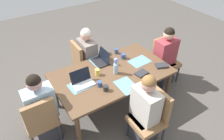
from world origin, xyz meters
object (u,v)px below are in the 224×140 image
Objects in this scene: person_far_left_far at (144,113)px; coffee_mug_near_left at (116,51)px; coffee_mug_centre_left at (106,88)px; coffee_mug_far_left at (100,84)px; person_head_left_right_near at (164,60)px; person_head_right_left_mid at (43,112)px; book_red_cover at (141,73)px; coffee_mug_centre_right at (123,56)px; laptop_near_left_near at (101,60)px; flower_vase at (116,66)px; person_near_left_near at (88,60)px; chair_far_left_far at (151,115)px; dining_table at (112,76)px; laptop_head_right_left_mid at (82,81)px; book_blue_cover at (162,66)px; chair_head_right_left_mid at (41,119)px; chair_near_left_near at (83,61)px; coffee_mug_near_right at (97,72)px; chair_head_left_right_near at (164,58)px.

person_far_left_far is 13.41× the size of coffee_mug_near_left.
coffee_mug_far_left is at bearing -77.45° from coffee_mug_centre_left.
person_head_left_right_near is 13.41× the size of coffee_mug_near_left.
book_red_cover is (-1.56, 0.25, 0.21)m from person_head_right_left_mid.
coffee_mug_far_left is (1.54, 0.19, 0.24)m from person_head_left_right_near.
coffee_mug_near_left is 1.02× the size of coffee_mug_centre_right.
book_red_cover is (-0.37, 0.64, -0.03)m from laptop_near_left_near.
laptop_near_left_near reaches higher than coffee_mug_far_left.
person_far_left_far reaches higher than flower_vase.
chair_far_left_far is at bearing 94.86° from person_near_left_near.
laptop_head_right_left_mid is (0.52, -0.01, 0.11)m from dining_table.
person_head_left_right_near reaches higher than book_blue_cover.
chair_head_right_left_mid is 1.55m from chair_far_left_far.
person_near_left_near reaches higher than book_red_cover.
coffee_mug_centre_left is (0.68, 0.75, -0.00)m from coffee_mug_near_left.
chair_near_left_near is at bearing -75.39° from laptop_near_left_near.
book_red_cover is (-0.36, -0.54, 0.21)m from person_far_left_far.
chair_head_right_left_mid is 2.46m from person_head_left_right_near.
coffee_mug_near_right is 0.27m from coffee_mug_far_left.
flower_vase is at bearing -177.07° from chair_head_right_left_mid.
flower_vase reaches higher than book_blue_cover.
chair_head_right_left_mid reaches higher than coffee_mug_near_left.
chair_head_right_left_mid is at bearing -29.45° from person_far_left_far.
flower_vase is (-1.23, 0.01, 0.34)m from person_head_right_left_mid.
book_red_cover reaches higher than dining_table.
person_head_left_right_near reaches higher than coffee_mug_near_left.
chair_head_right_left_mid is 0.75× the size of person_head_right_left_mid.
flower_vase is (-0.04, 0.04, 0.21)m from dining_table.
coffee_mug_near_right reaches higher than coffee_mug_centre_right.
person_far_left_far reaches higher than chair_near_left_near.
chair_head_right_left_mid is at bearing 9.29° from laptop_head_right_left_mid.
coffee_mug_far_left is (1.60, 0.27, 0.27)m from chair_head_left_right_near.
person_far_left_far reaches higher than chair_far_left_far.
person_head_left_right_near reaches higher than coffee_mug_centre_right.
coffee_mug_near_right is (0.23, -0.08, 0.12)m from dining_table.
person_head_right_left_mid is at bearing -9.67° from coffee_mug_far_left.
dining_table is 0.22m from flower_vase.
flower_vase is at bearing -86.57° from chair_far_left_far.
person_head_left_right_near is at bearing 164.26° from laptop_near_left_near.
chair_head_right_left_mid reaches higher than coffee_mug_near_right.
coffee_mug_centre_right is 0.44× the size of book_red_cover.
person_near_left_near is 5.97× the size of book_blue_cover.
chair_head_right_left_mid is 1.00× the size of chair_far_left_far.
person_head_left_right_near is at bearing -141.20° from chair_far_left_far.
person_far_left_far is 5.97× the size of book_red_cover.
dining_table is 2.08× the size of chair_far_left_far.
coffee_mug_near_left is at bearing -154.39° from laptop_head_right_left_mid.
person_head_left_right_near reaches higher than book_red_cover.
coffee_mug_near_right reaches higher than book_red_cover.
flower_vase reaches higher than book_red_cover.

